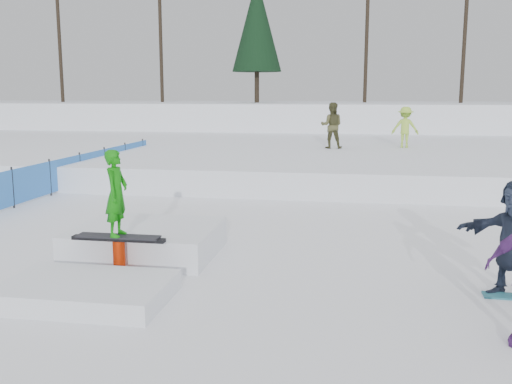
% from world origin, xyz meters
% --- Properties ---
extents(ground, '(120.00, 120.00, 0.00)m').
position_xyz_m(ground, '(0.00, 0.00, 0.00)').
color(ground, white).
extents(snow_berm, '(60.00, 14.00, 2.40)m').
position_xyz_m(snow_berm, '(0.00, 30.00, 1.20)').
color(snow_berm, white).
rests_on(snow_berm, ground).
extents(snow_midrise, '(50.00, 18.00, 0.80)m').
position_xyz_m(snow_midrise, '(0.00, 16.00, 0.40)').
color(snow_midrise, white).
rests_on(snow_midrise, ground).
extents(safety_fence, '(0.05, 16.00, 1.10)m').
position_xyz_m(safety_fence, '(-6.50, 6.60, 0.55)').
color(safety_fence, '#3378D5').
rests_on(safety_fence, ground).
extents(treeline, '(40.24, 4.22, 10.50)m').
position_xyz_m(treeline, '(6.18, 28.28, 7.45)').
color(treeline, black).
rests_on(treeline, snow_berm).
extents(walker_olive, '(0.90, 0.70, 1.85)m').
position_xyz_m(walker_olive, '(1.46, 14.49, 1.72)').
color(walker_olive, '#464526').
rests_on(walker_olive, snow_midrise).
extents(walker_ygreen, '(1.15, 0.76, 1.67)m').
position_xyz_m(walker_ygreen, '(4.43, 15.32, 1.64)').
color(walker_ygreen, '#A4D641').
rests_on(walker_ygreen, snow_midrise).
extents(jib_rail_feature, '(2.60, 4.40, 2.11)m').
position_xyz_m(jib_rail_feature, '(-1.44, 0.37, 0.30)').
color(jib_rail_feature, white).
rests_on(jib_rail_feature, ground).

